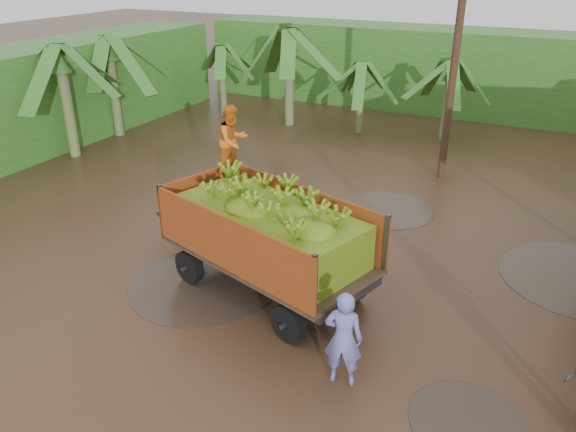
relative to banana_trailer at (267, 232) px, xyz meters
The scene contains 7 objects.
ground 2.44m from the banana_trailer, 35.95° to the left, with size 100.00×100.00×0.00m, color black.
hedge_north 17.19m from the banana_trailer, 91.25° to the left, with size 22.00×3.00×3.60m, color #2D661E.
hedge_west 13.42m from the banana_trailer, 157.29° to the left, with size 3.00×18.00×3.60m, color #2D661E.
banana_trailer is the anchor object (origin of this frame).
man_blue 3.22m from the banana_trailer, 38.53° to the right, with size 0.64×0.42×1.76m, color #6A6DC1.
utility_pole 9.07m from the banana_trailer, 77.40° to the left, with size 1.20×0.24×8.26m.
banana_plants 8.47m from the banana_trailer, 120.46° to the left, with size 24.91×19.75×4.34m.
Camera 1 is at (3.35, -10.27, 6.62)m, focal length 35.00 mm.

